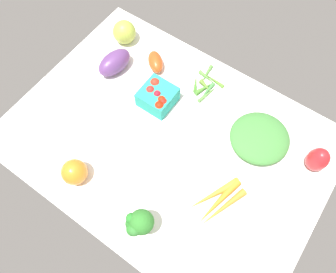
# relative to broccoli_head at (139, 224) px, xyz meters

# --- Properties ---
(tablecloth) EXTENTS (1.04, 0.76, 0.02)m
(tablecloth) POSITION_rel_broccoli_head_xyz_m (-0.10, 0.28, -0.08)
(tablecloth) COLOR white
(tablecloth) RESTS_ON ground
(broccoli_head) EXTENTS (0.08, 0.08, 0.11)m
(broccoli_head) POSITION_rel_broccoli_head_xyz_m (0.00, 0.00, 0.00)
(broccoli_head) COLOR #A7C678
(broccoli_head) RESTS_ON tablecloth
(bell_pepper_orange) EXTENTS (0.10, 0.10, 0.08)m
(bell_pepper_orange) POSITION_rel_broccoli_head_xyz_m (-0.26, 0.01, -0.03)
(bell_pepper_orange) COLOR orange
(bell_pepper_orange) RESTS_ON tablecloth
(okra_pile) EXTENTS (0.12, 0.16, 0.02)m
(okra_pile) POSITION_rel_broccoli_head_xyz_m (-0.11, 0.54, -0.06)
(okra_pile) COLOR #54882D
(okra_pile) RESTS_ON tablecloth
(roma_tomato) EXTENTS (0.11, 0.10, 0.05)m
(roma_tomato) POSITION_rel_broccoli_head_xyz_m (-0.31, 0.51, -0.04)
(roma_tomato) COLOR #DC481A
(roma_tomato) RESTS_ON tablecloth
(berry_basket) EXTENTS (0.11, 0.11, 0.07)m
(berry_basket) POSITION_rel_broccoli_head_xyz_m (-0.21, 0.38, -0.03)
(berry_basket) COLOR teal
(berry_basket) RESTS_ON tablecloth
(heirloom_tomato_green) EXTENTS (0.09, 0.09, 0.09)m
(heirloom_tomato_green) POSITION_rel_broccoli_head_xyz_m (-0.49, 0.54, -0.03)
(heirloom_tomato_green) COLOR #9CB03F
(heirloom_tomato_green) RESTS_ON tablecloth
(bell_pepper_red) EXTENTS (0.07, 0.07, 0.10)m
(bell_pepper_red) POSITION_rel_broccoli_head_xyz_m (0.33, 0.47, -0.02)
(bell_pepper_red) COLOR red
(bell_pepper_red) RESTS_ON tablecloth
(carrot_bunch) EXTENTS (0.13, 0.19, 0.03)m
(carrot_bunch) POSITION_rel_broccoli_head_xyz_m (0.14, 0.20, -0.06)
(carrot_bunch) COLOR orange
(carrot_bunch) RESTS_ON tablecloth
(leafy_greens_clump) EXTENTS (0.27, 0.27, 0.06)m
(leafy_greens_clump) POSITION_rel_broccoli_head_xyz_m (0.15, 0.45, -0.04)
(leafy_greens_clump) COLOR #3F7E39
(leafy_greens_clump) RESTS_ON tablecloth
(eggplant) EXTENTS (0.10, 0.15, 0.08)m
(eggplant) POSITION_rel_broccoli_head_xyz_m (-0.43, 0.41, -0.03)
(eggplant) COLOR #5B356F
(eggplant) RESTS_ON tablecloth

